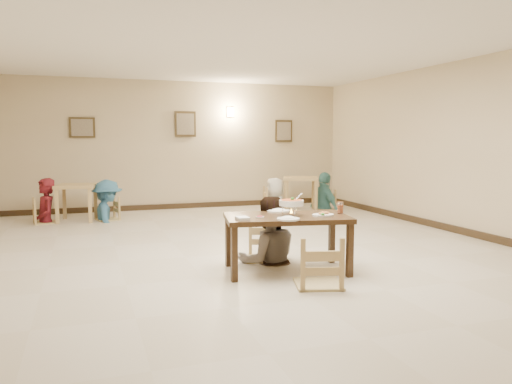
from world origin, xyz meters
name	(u,v)px	position (x,y,z in m)	size (l,w,h in m)	color
floor	(246,253)	(0.00, 0.00, 0.00)	(10.00, 10.00, 0.00)	beige
ceiling	(245,41)	(0.00, 0.00, 3.00)	(10.00, 10.00, 0.00)	silver
wall_back	(181,145)	(0.00, 5.00, 1.50)	(10.00, 10.00, 0.00)	#C3B090
wall_right	(472,148)	(4.00, 0.00, 1.50)	(10.00, 10.00, 0.00)	#C3B090
baseboard_back	(182,206)	(0.00, 4.97, 0.06)	(8.00, 0.06, 0.12)	#2F2113
baseboard_right	(467,232)	(3.97, 0.00, 0.06)	(0.06, 10.00, 0.12)	#2F2113
picture_a	(82,128)	(-2.20, 4.96, 1.90)	(0.55, 0.04, 0.45)	#392C17
picture_b	(185,124)	(0.10, 4.96, 2.00)	(0.50, 0.04, 0.60)	#392C17
picture_c	(284,131)	(2.60, 4.96, 1.85)	(0.45, 0.04, 0.55)	#392C17
wall_sconce	(230,112)	(1.20, 4.96, 2.30)	(0.16, 0.05, 0.22)	#FFD88C
main_table	(287,222)	(0.16, -1.14, 0.62)	(1.63, 1.10, 0.70)	#392514
chair_far	(264,224)	(0.11, -0.48, 0.50)	(0.47, 0.47, 1.00)	tan
chair_near	(319,238)	(0.27, -1.82, 0.54)	(0.51, 0.51, 1.09)	tan
main_diner	(269,197)	(0.13, -0.59, 0.88)	(0.86, 0.67, 1.76)	gray
curry_warmer	(291,203)	(0.21, -1.18, 0.86)	(0.33, 0.30, 0.27)	silver
rice_plate_far	(279,211)	(0.17, -0.85, 0.72)	(0.30, 0.30, 0.07)	white
rice_plate_near	(288,219)	(0.05, -1.46, 0.72)	(0.27, 0.27, 0.06)	white
fried_plate	(323,214)	(0.56, -1.34, 0.72)	(0.27, 0.27, 0.06)	white
chili_dish	(260,217)	(-0.21, -1.21, 0.71)	(0.10, 0.10, 0.02)	white
napkin_cutlery	(243,218)	(-0.45, -1.28, 0.72)	(0.17, 0.27, 0.03)	white
drink_glass	(340,208)	(0.86, -1.22, 0.77)	(0.07, 0.07, 0.15)	white
bg_table_left	(76,191)	(-2.35, 3.83, 0.60)	(0.86, 0.86, 0.74)	tan
bg_table_right	(300,183)	(2.53, 3.74, 0.64)	(1.01, 1.01, 0.77)	tan
bg_chair_ll	(45,199)	(-2.93, 3.76, 0.47)	(0.44, 0.44, 0.95)	tan
bg_chair_lr	(107,198)	(-1.77, 3.75, 0.45)	(0.42, 0.42, 0.90)	tan
bg_chair_rl	(275,188)	(1.92, 3.80, 0.52)	(0.49, 0.49, 1.05)	tan
bg_chair_rr	(324,191)	(3.13, 3.72, 0.44)	(0.42, 0.42, 0.89)	tan
bg_diner_a	(44,178)	(-2.93, 3.76, 0.88)	(0.64, 0.42, 1.77)	#5A121B
bg_diner_b	(106,180)	(-1.77, 3.75, 0.83)	(1.07, 0.61, 1.65)	#366889
bg_diner_c	(275,178)	(1.92, 3.80, 0.77)	(0.75, 0.49, 1.53)	silver
bg_diner_d	(325,172)	(3.13, 3.72, 0.88)	(1.03, 0.43, 1.76)	teal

